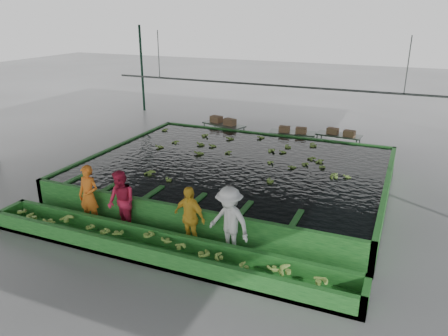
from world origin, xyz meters
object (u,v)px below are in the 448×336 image
at_px(worker_b, 121,202).
at_px(packing_table_right, 338,144).
at_px(packing_table_mid, 292,142).
at_px(box_stack_mid, 293,133).
at_px(box_stack_left, 223,124).
at_px(flotation_tank, 235,174).
at_px(worker_c, 189,217).
at_px(worker_a, 89,196).
at_px(sorting_trough, 159,248).
at_px(worker_d, 229,222).
at_px(packing_table_left, 224,134).
at_px(box_stack_right, 341,135).

distance_m(worker_b, packing_table_right, 10.40).
distance_m(packing_table_mid, box_stack_mid, 0.45).
xyz_separation_m(worker_b, box_stack_left, (-0.85, 8.95, 0.04)).
bearing_deg(flotation_tank, box_stack_left, 118.05).
bearing_deg(box_stack_mid, worker_c, -92.34).
relative_size(worker_a, box_stack_mid, 1.52).
xyz_separation_m(sorting_trough, box_stack_left, (-2.48, 9.75, 0.67)).
xyz_separation_m(flotation_tank, box_stack_mid, (0.81, 4.52, 0.43)).
distance_m(flotation_tank, box_stack_mid, 4.62).
bearing_deg(worker_d, packing_table_right, 100.10).
distance_m(worker_b, box_stack_mid, 9.16).
height_order(flotation_tank, worker_a, worker_a).
height_order(worker_a, packing_table_left, worker_a).
relative_size(box_stack_left, box_stack_mid, 1.14).
xyz_separation_m(worker_a, packing_table_right, (5.38, 9.47, -0.46)).
distance_m(flotation_tank, packing_table_left, 5.21).
bearing_deg(box_stack_mid, flotation_tank, -100.19).
bearing_deg(box_stack_left, flotation_tank, -61.95).
xyz_separation_m(sorting_trough, box_stack_mid, (0.81, 9.62, 0.63)).
xyz_separation_m(worker_a, worker_c, (3.18, 0.00, -0.05)).
height_order(packing_table_right, box_stack_mid, box_stack_mid).
xyz_separation_m(packing_table_mid, box_stack_left, (-3.26, 0.03, 0.48)).
height_order(worker_c, packing_table_right, worker_c).
xyz_separation_m(box_stack_mid, box_stack_right, (1.93, 0.55, -0.04)).
bearing_deg(worker_b, box_stack_right, 89.13).
relative_size(sorting_trough, box_stack_right, 8.52).
bearing_deg(packing_table_mid, sorting_trough, -94.61).
height_order(worker_b, packing_table_mid, worker_b).
bearing_deg(box_stack_right, packing_table_mid, -166.92).
bearing_deg(worker_a, flotation_tank, 57.06).
distance_m(worker_b, worker_d, 3.18).
distance_m(box_stack_left, box_stack_mid, 3.29).
distance_m(worker_c, box_stack_left, 9.42).
height_order(worker_c, box_stack_mid, worker_c).
height_order(worker_b, worker_d, worker_d).
bearing_deg(packing_table_right, worker_b, -114.30).
height_order(sorting_trough, box_stack_mid, box_stack_mid).
xyz_separation_m(flotation_tank, packing_table_mid, (0.78, 4.61, -0.01)).
relative_size(worker_c, worker_d, 0.91).
bearing_deg(worker_c, packing_table_right, 90.50).
bearing_deg(worker_b, packing_table_left, 119.21).
height_order(flotation_tank, box_stack_mid, box_stack_mid).
distance_m(flotation_tank, packing_table_mid, 4.68).
bearing_deg(flotation_tank, packing_table_left, 117.65).
relative_size(sorting_trough, worker_b, 5.68).
relative_size(sorting_trough, packing_table_mid, 5.18).
bearing_deg(box_stack_left, worker_d, -65.76).
relative_size(sorting_trough, packing_table_right, 5.42).
bearing_deg(box_stack_right, worker_a, -120.28).
bearing_deg(sorting_trough, worker_b, 153.81).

